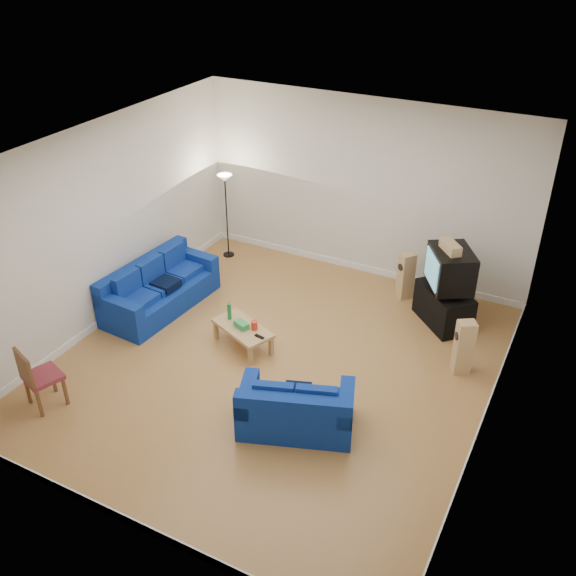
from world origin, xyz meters
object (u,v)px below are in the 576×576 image
at_px(coffee_table, 243,330).
at_px(sofa_three_seat, 158,291).
at_px(sofa_loveseat, 296,412).
at_px(tv_stand, 444,306).
at_px(television, 450,268).

bearing_deg(coffee_table, sofa_three_seat, 169.59).
xyz_separation_m(sofa_three_seat, sofa_loveseat, (3.37, -1.58, -0.02)).
distance_m(sofa_loveseat, tv_stand, 3.43).
xyz_separation_m(sofa_three_seat, television, (4.39, 1.70, 0.71)).
height_order(sofa_three_seat, coffee_table, sofa_three_seat).
xyz_separation_m(sofa_loveseat, coffee_table, (-1.52, 1.24, 0.03)).
xyz_separation_m(sofa_three_seat, tv_stand, (4.37, 1.71, 0.01)).
height_order(tv_stand, television, television).
bearing_deg(television, sofa_three_seat, -100.21).
bearing_deg(sofa_loveseat, sofa_three_seat, 135.18).
relative_size(sofa_three_seat, television, 2.18).
relative_size(sofa_loveseat, television, 1.68).
relative_size(tv_stand, television, 1.01).
bearing_deg(television, sofa_loveseat, -48.56).
xyz_separation_m(sofa_loveseat, tv_stand, (0.99, 3.29, 0.03)).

